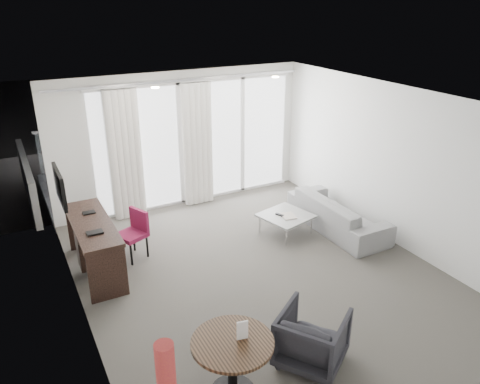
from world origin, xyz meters
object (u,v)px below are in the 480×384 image
sofa (338,213)px  desk_chair (132,236)px  round_table (233,368)px  coffee_table (286,224)px  rattan_chair_a (174,151)px  tub_armchair (312,338)px  rattan_chair_b (236,153)px  desk (95,247)px

sofa → desk_chair: bearing=78.6°
round_table → sofa: (3.35, 2.49, -0.04)m
round_table → coffee_table: bearing=48.6°
round_table → coffee_table: size_ratio=1.09×
desk_chair → rattan_chair_a: size_ratio=0.87×
tub_armchair → sofa: bearing=-77.7°
rattan_chair_a → rattan_chair_b: 1.47m
rattan_chair_b → round_table: bearing=-114.1°
coffee_table → rattan_chair_a: rattan_chair_a is taller
sofa → rattan_chair_b: (-0.18, 3.56, 0.11)m
desk_chair → round_table: (0.15, -3.19, -0.05)m
sofa → desk: bearing=81.9°
desk_chair → sofa: size_ratio=0.38×
desk_chair → rattan_chair_a: (2.03, 3.56, 0.06)m
desk_chair → round_table: bearing=-111.1°
desk → tub_armchair: size_ratio=2.40×
desk_chair → tub_armchair: bearing=-94.0°
sofa → rattan_chair_a: rattan_chair_a is taller
round_table → coffee_table: 3.69m
rattan_chair_a → rattan_chair_b: rattan_chair_a is taller
round_table → sofa: bearing=36.6°
tub_armchair → rattan_chair_b: bearing=-54.1°
tub_armchair → round_table: bearing=55.6°
round_table → rattan_chair_a: rattan_chair_a is taller
sofa → rattan_chair_a: (-1.47, 4.26, 0.15)m
round_table → rattan_chair_b: size_ratio=1.03×
sofa → rattan_chair_a: size_ratio=2.27×
tub_armchair → rattan_chair_a: 6.81m
desk → sofa: desk is taller
round_table → desk: bearing=103.6°
desk_chair → coffee_table: 2.64m
desk_chair → sofa: desk_chair is taller
tub_armchair → sofa: 3.43m
tub_armchair → sofa: (2.36, 2.49, -0.03)m
sofa → rattan_chair_b: bearing=2.8°
tub_armchair → coffee_table: tub_armchair is taller
tub_armchair → rattan_chair_b: size_ratio=0.88×
rattan_chair_b → desk_chair: bearing=-135.8°
coffee_table → round_table: bearing=-131.4°
desk_chair → sofa: 3.58m
coffee_table → rattan_chair_a: bearing=98.0°
round_table → tub_armchair: (0.99, -0.00, -0.01)m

